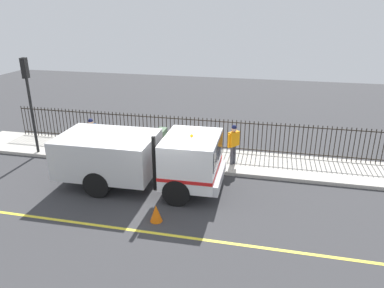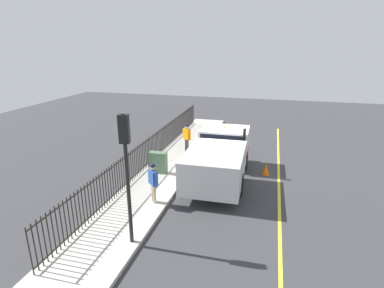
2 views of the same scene
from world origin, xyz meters
name	(u,v)px [view 1 (image 1 of 2)]	position (x,y,z in m)	size (l,w,h in m)	color
ground_plane	(168,192)	(0.00, 0.00, 0.00)	(45.88, 45.88, 0.00)	#38383A
sidewalk_slab	(187,158)	(3.09, 0.00, 0.07)	(2.46, 20.85, 0.14)	#B7B2A8
lane_marking	(144,232)	(-2.53, 0.00, 0.00)	(0.12, 18.77, 0.01)	yellow
work_truck	(147,156)	(0.30, 0.85, 1.24)	(2.57, 6.11, 2.41)	white
worker_standing	(234,140)	(2.76, -2.04, 1.19)	(0.52, 0.47, 1.72)	orange
pedestrian_distant	(92,133)	(2.41, 4.14, 1.17)	(0.49, 0.48, 1.68)	#264C99
iron_fence	(192,133)	(4.11, 0.00, 0.91)	(0.04, 17.76, 1.52)	black
traffic_light_near	(28,87)	(2.14, 6.77, 3.12)	(0.33, 0.26, 4.21)	black
utility_cabinet	(161,141)	(3.31, 1.27, 0.68)	(0.88, 0.37, 1.07)	#4C6B4C
traffic_cone	(156,213)	(-1.88, -0.18, 0.28)	(0.39, 0.39, 0.56)	orange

